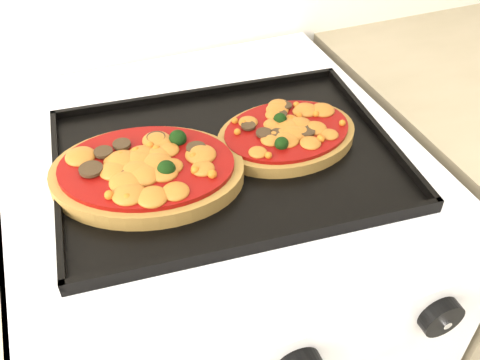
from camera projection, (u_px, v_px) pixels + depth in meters
name	position (u px, v px, depth m)	size (l,w,h in m)	color
stove	(219.00, 327.00, 1.08)	(0.60, 0.60, 0.91)	white
control_panel	(302.00, 350.00, 0.59)	(0.60, 0.02, 0.09)	white
knob_right	(441.00, 317.00, 0.63)	(0.05, 0.05, 0.02)	black
baking_tray	(227.00, 157.00, 0.75)	(0.47, 0.35, 0.02)	black
pizza_left	(147.00, 170.00, 0.70)	(0.25, 0.19, 0.04)	olive
pizza_right	(287.00, 133.00, 0.77)	(0.21, 0.16, 0.03)	olive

